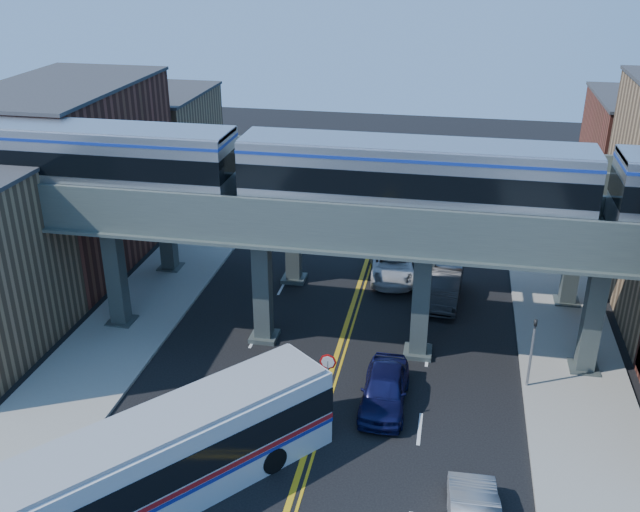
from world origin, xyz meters
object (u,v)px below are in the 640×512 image
at_px(car_lane_c, 392,264).
at_px(traffic_signal, 532,346).
at_px(car_lane_b, 443,285).
at_px(car_lane_d, 412,223).
at_px(car_lane_a, 385,389).
at_px(transit_train, 413,176).
at_px(transit_bus, 169,458).
at_px(stop_sign, 328,371).

bearing_deg(car_lane_c, traffic_signal, -63.30).
relative_size(car_lane_b, car_lane_d, 0.96).
bearing_deg(car_lane_a, car_lane_d, 90.86).
height_order(transit_train, traffic_signal, transit_train).
height_order(car_lane_b, car_lane_c, car_lane_b).
relative_size(transit_bus, car_lane_c, 2.11).
bearing_deg(car_lane_d, car_lane_c, -92.17).
relative_size(traffic_signal, car_lane_c, 0.72).
bearing_deg(car_lane_d, stop_sign, -92.67).
xyz_separation_m(traffic_signal, car_lane_a, (-6.40, -2.55, -1.45)).
bearing_deg(transit_train, transit_bus, -123.29).
relative_size(transit_train, car_lane_c, 8.58).
xyz_separation_m(transit_train, traffic_signal, (5.91, -2.00, -7.04)).
bearing_deg(traffic_signal, car_lane_d, 110.70).
distance_m(stop_sign, car_lane_d, 20.92).
bearing_deg(car_lane_b, car_lane_c, 145.06).
distance_m(stop_sign, car_lane_a, 2.70).
bearing_deg(transit_bus, traffic_signal, -14.54).
bearing_deg(transit_bus, car_lane_c, 23.02).
bearing_deg(car_lane_d, transit_train, -83.74).
height_order(transit_train, car_lane_a, transit_train).
relative_size(traffic_signal, transit_bus, 0.34).
bearing_deg(transit_train, car_lane_c, 99.68).
relative_size(stop_sign, car_lane_c, 0.46).
bearing_deg(traffic_signal, transit_train, 161.30).
distance_m(car_lane_b, car_lane_c, 4.09).
xyz_separation_m(transit_train, stop_sign, (-2.99, -5.00, -7.58)).
height_order(car_lane_a, car_lane_b, car_lane_b).
distance_m(transit_train, car_lane_a, 9.64).
bearing_deg(transit_train, car_lane_b, 74.58).
xyz_separation_m(traffic_signal, car_lane_b, (-4.20, 8.19, -1.38)).
height_order(transit_train, car_lane_c, transit_train).
bearing_deg(transit_bus, car_lane_d, 25.85).
relative_size(transit_bus, car_lane_b, 2.16).
bearing_deg(stop_sign, car_lane_c, 83.77).
relative_size(car_lane_a, car_lane_b, 0.89).
distance_m(traffic_signal, car_lane_a, 7.04).
bearing_deg(traffic_signal, transit_bus, -144.45).
bearing_deg(car_lane_a, car_lane_c, 94.25).
bearing_deg(car_lane_d, car_lane_a, -85.79).
height_order(transit_bus, car_lane_a, transit_bus).
relative_size(car_lane_a, car_lane_c, 0.87).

